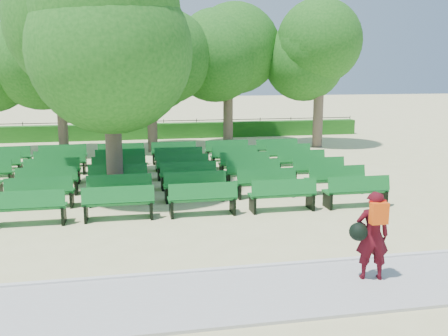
% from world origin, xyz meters
% --- Properties ---
extents(ground, '(120.00, 120.00, 0.00)m').
position_xyz_m(ground, '(0.00, 0.00, 0.00)').
color(ground, beige).
extents(paving, '(30.00, 2.20, 0.06)m').
position_xyz_m(paving, '(0.00, -7.40, 0.03)').
color(paving, '#AFADAA').
rests_on(paving, ground).
extents(curb, '(30.00, 0.12, 0.10)m').
position_xyz_m(curb, '(0.00, -6.25, 0.05)').
color(curb, silver).
rests_on(curb, ground).
extents(hedge, '(26.00, 0.70, 0.90)m').
position_xyz_m(hedge, '(0.00, 14.00, 0.45)').
color(hedge, '#1D5C17').
rests_on(hedge, ground).
extents(fence, '(26.00, 0.10, 1.02)m').
position_xyz_m(fence, '(0.00, 14.40, 0.00)').
color(fence, black).
rests_on(fence, ground).
extents(tree_line, '(21.80, 6.80, 7.04)m').
position_xyz_m(tree_line, '(0.00, 10.00, 0.00)').
color(tree_line, '#226019').
rests_on(tree_line, ground).
extents(bench_array, '(1.93, 0.61, 1.21)m').
position_xyz_m(bench_array, '(-0.33, 1.93, 0.10)').
color(bench_array, '#126825').
rests_on(bench_array, ground).
extents(tree_among, '(5.46, 5.46, 7.49)m').
position_xyz_m(tree_among, '(-1.62, 0.88, 5.01)').
color(tree_among, brown).
rests_on(tree_among, ground).
extents(person, '(0.85, 0.55, 1.74)m').
position_xyz_m(person, '(3.33, -7.24, 0.96)').
color(person, '#410911').
rests_on(person, ground).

